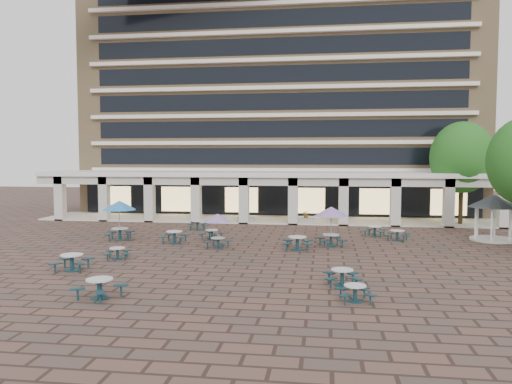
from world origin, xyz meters
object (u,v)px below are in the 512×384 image
(picnic_table_0, at_px, (72,261))
(picnic_table_1, at_px, (100,287))
(gazebo, at_px, (494,206))
(planter_right, at_px, (306,218))
(picnic_table_2, at_px, (355,292))
(planter_left, at_px, (246,216))

(picnic_table_0, xyz_separation_m, picnic_table_1, (3.59, -4.50, -0.01))
(gazebo, height_order, planter_right, gazebo)
(picnic_table_0, xyz_separation_m, gazebo, (24.05, 12.58, 1.86))
(gazebo, bearing_deg, picnic_table_2, -122.47)
(planter_left, relative_size, planter_right, 1.00)
(picnic_table_1, distance_m, picnic_table_2, 10.26)
(picnic_table_1, height_order, gazebo, gazebo)
(picnic_table_0, relative_size, planter_left, 1.36)
(gazebo, relative_size, planter_right, 2.24)
(picnic_table_1, height_order, planter_left, planter_left)
(planter_right, bearing_deg, gazebo, -27.64)
(picnic_table_0, xyz_separation_m, planter_left, (5.77, 19.40, 0.09))
(picnic_table_2, relative_size, planter_left, 1.10)
(picnic_table_0, height_order, planter_left, planter_left)
(picnic_table_2, bearing_deg, planter_left, 100.77)
(planter_left, bearing_deg, picnic_table_0, -106.56)
(picnic_table_0, height_order, picnic_table_1, picnic_table_0)
(picnic_table_0, bearing_deg, gazebo, 19.94)
(picnic_table_1, bearing_deg, gazebo, 58.25)
(picnic_table_2, xyz_separation_m, planter_right, (-2.78, 22.92, 0.08))
(planter_right, bearing_deg, picnic_table_2, -83.08)
(picnic_table_1, bearing_deg, planter_right, 91.11)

